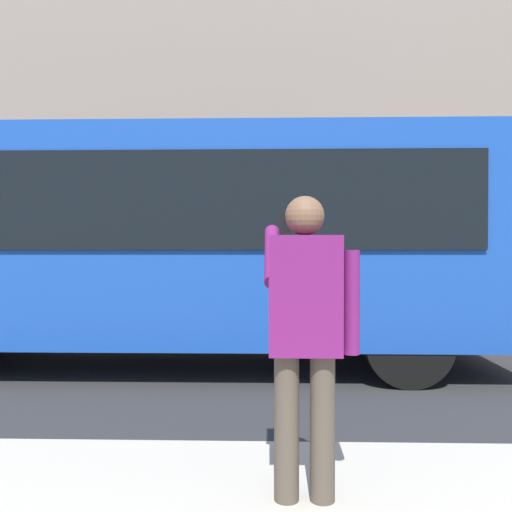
% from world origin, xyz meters
% --- Properties ---
extents(ground_plane, '(60.00, 60.00, 0.00)m').
position_xyz_m(ground_plane, '(0.00, 0.00, 0.00)').
color(ground_plane, '#2B2B2D').
extents(building_facade_far, '(28.00, 1.55, 12.00)m').
position_xyz_m(building_facade_far, '(-0.02, -6.80, 5.99)').
color(building_facade_far, gray).
rests_on(building_facade_far, ground_plane).
extents(red_bus, '(9.05, 2.54, 3.08)m').
position_xyz_m(red_bus, '(1.49, 0.37, 1.68)').
color(red_bus, '#1947AD').
rests_on(red_bus, ground_plane).
extents(pedestrian_photographer, '(0.53, 0.52, 1.70)m').
position_xyz_m(pedestrian_photographer, '(-0.16, 4.35, 1.14)').
color(pedestrian_photographer, '#4C4238').
rests_on(pedestrian_photographer, sidewalk_curb).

